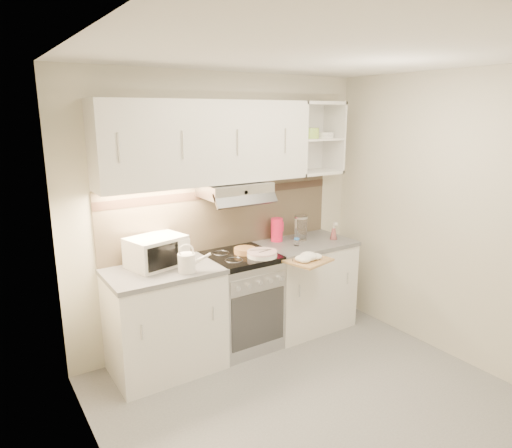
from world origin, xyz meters
name	(u,v)px	position (x,y,z in m)	size (l,w,h in m)	color
ground	(317,404)	(0.00, 0.00, 0.00)	(3.00, 3.00, 0.00)	gray
room_shell	(292,185)	(0.00, 0.37, 1.63)	(3.04, 2.84, 2.52)	beige
base_cabinet_left	(165,322)	(-0.75, 1.10, 0.43)	(0.90, 0.60, 0.86)	white
worktop_left	(162,271)	(-0.75, 1.10, 0.88)	(0.92, 0.62, 0.04)	slate
base_cabinet_right	(304,286)	(0.75, 1.10, 0.43)	(0.90, 0.60, 0.86)	white
worktop_right	(305,243)	(0.75, 1.10, 0.88)	(0.92, 0.62, 0.04)	slate
electric_range	(241,300)	(0.00, 1.10, 0.45)	(0.60, 0.60, 0.90)	#B7B7BC
microwave	(156,251)	(-0.75, 1.20, 1.03)	(0.51, 0.43, 0.25)	silver
watering_can	(188,262)	(-0.60, 0.93, 0.98)	(0.27, 0.16, 0.23)	white
plate_stack	(262,254)	(0.12, 0.93, 0.93)	(0.27, 0.27, 0.06)	white
bread_loaf	(245,251)	(0.05, 1.10, 0.93)	(0.20, 0.20, 0.05)	olive
pink_pitcher	(277,230)	(0.53, 1.27, 1.02)	(0.13, 0.12, 0.23)	#FF1B4C
glass_jar	(301,228)	(0.74, 1.17, 1.02)	(0.13, 0.13, 0.25)	silver
spice_jar	(297,242)	(0.59, 1.03, 0.94)	(0.05, 0.05, 0.08)	silver
spray_bottle	(334,232)	(1.04, 1.01, 0.97)	(0.07, 0.07, 0.19)	pink
cutting_board	(307,260)	(0.45, 0.70, 0.87)	(0.36, 0.33, 0.02)	tan
dish_towel	(305,255)	(0.44, 0.73, 0.92)	(0.28, 0.24, 0.08)	silver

